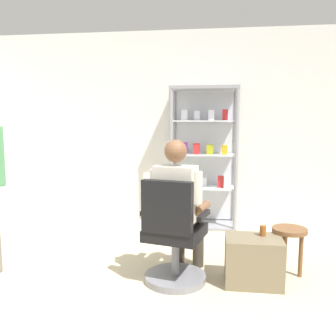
{
  "coord_description": "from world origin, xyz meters",
  "views": [
    {
      "loc": [
        0.56,
        -2.16,
        1.45
      ],
      "look_at": [
        0.11,
        1.23,
        1.0
      ],
      "focal_mm": 38.33,
      "sensor_mm": 36.0,
      "label": 1
    }
  ],
  "objects_px": {
    "display_cabinet_main": "(204,156)",
    "wooden_stool": "(289,238)",
    "seated_shopkeeper": "(179,202)",
    "tea_glass": "(263,231)",
    "office_chair": "(173,241)",
    "storage_crate": "(253,261)"
  },
  "relations": [
    {
      "from": "display_cabinet_main",
      "to": "wooden_stool",
      "type": "relative_size",
      "value": 4.09
    },
    {
      "from": "wooden_stool",
      "to": "seated_shopkeeper",
      "type": "bearing_deg",
      "value": -172.16
    },
    {
      "from": "display_cabinet_main",
      "to": "wooden_stool",
      "type": "bearing_deg",
      "value": -61.65
    },
    {
      "from": "seated_shopkeeper",
      "to": "wooden_stool",
      "type": "height_order",
      "value": "seated_shopkeeper"
    },
    {
      "from": "display_cabinet_main",
      "to": "tea_glass",
      "type": "bearing_deg",
      "value": -70.93
    },
    {
      "from": "office_chair",
      "to": "tea_glass",
      "type": "distance_m",
      "value": 0.81
    },
    {
      "from": "storage_crate",
      "to": "wooden_stool",
      "type": "distance_m",
      "value": 0.43
    },
    {
      "from": "tea_glass",
      "to": "storage_crate",
      "type": "bearing_deg",
      "value": -141.56
    },
    {
      "from": "display_cabinet_main",
      "to": "storage_crate",
      "type": "height_order",
      "value": "display_cabinet_main"
    },
    {
      "from": "storage_crate",
      "to": "tea_glass",
      "type": "relative_size",
      "value": 5.22
    },
    {
      "from": "seated_shopkeeper",
      "to": "tea_glass",
      "type": "height_order",
      "value": "seated_shopkeeper"
    },
    {
      "from": "seated_shopkeeper",
      "to": "tea_glass",
      "type": "distance_m",
      "value": 0.79
    },
    {
      "from": "storage_crate",
      "to": "seated_shopkeeper",
      "type": "bearing_deg",
      "value": 174.85
    },
    {
      "from": "tea_glass",
      "to": "wooden_stool",
      "type": "distance_m",
      "value": 0.31
    },
    {
      "from": "storage_crate",
      "to": "tea_glass",
      "type": "xyz_separation_m",
      "value": [
        0.08,
        0.07,
        0.26
      ]
    },
    {
      "from": "display_cabinet_main",
      "to": "office_chair",
      "type": "height_order",
      "value": "display_cabinet_main"
    },
    {
      "from": "seated_shopkeeper",
      "to": "storage_crate",
      "type": "xyz_separation_m",
      "value": [
        0.67,
        -0.06,
        -0.5
      ]
    },
    {
      "from": "seated_shopkeeper",
      "to": "wooden_stool",
      "type": "relative_size",
      "value": 2.78
    },
    {
      "from": "storage_crate",
      "to": "wooden_stool",
      "type": "xyz_separation_m",
      "value": [
        0.34,
        0.2,
        0.16
      ]
    },
    {
      "from": "storage_crate",
      "to": "display_cabinet_main",
      "type": "bearing_deg",
      "value": 106.01
    },
    {
      "from": "storage_crate",
      "to": "wooden_stool",
      "type": "bearing_deg",
      "value": 30.3
    },
    {
      "from": "office_chair",
      "to": "storage_crate",
      "type": "distance_m",
      "value": 0.74
    }
  ]
}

